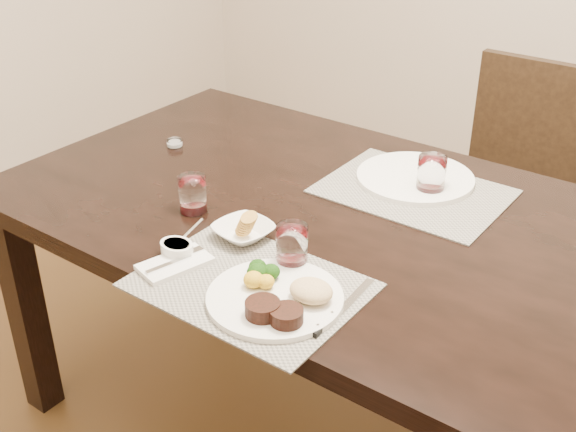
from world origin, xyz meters
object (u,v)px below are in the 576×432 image
Objects in this scene: cracker_bowl at (244,231)px; steak_knife at (333,315)px; wine_glass_near at (292,248)px; chair_far at (515,180)px; dinner_plate at (279,297)px; far_plate at (415,178)px.

steak_knife is at bearing -21.63° from cracker_bowl.
wine_glass_near reaches higher than steak_knife.
chair_far is 3.92× the size of steak_knife.
chair_far is 5.97× the size of cracker_bowl.
steak_knife is 1.52× the size of cracker_bowl.
chair_far is at bearing 90.33° from steak_knife.
far_plate is at bearing 98.73° from dinner_plate.
far_plate is (-0.06, -0.67, 0.26)m from chair_far.
far_plate is (-0.04, 0.66, -0.01)m from dinner_plate.
chair_far is 3.25× the size of dinner_plate.
cracker_bowl is 1.59× the size of wine_glass_near.
dinner_plate is at bearing -170.51° from steak_knife.
wine_glass_near is at bearing 121.10° from dinner_plate.
far_plate is at bearing 87.69° from wine_glass_near.
chair_far reaches higher than far_plate.
steak_knife is (0.10, -1.31, 0.26)m from chair_far.
dinner_plate is at bearing -86.31° from far_plate.
far_plate is (-0.15, 0.63, 0.00)m from steak_knife.
wine_glass_near reaches higher than far_plate.
steak_knife is at bearing 18.37° from dinner_plate.
far_plate is at bearing 99.70° from steak_knife.
dinner_plate is (-0.01, -1.33, 0.27)m from chair_far.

